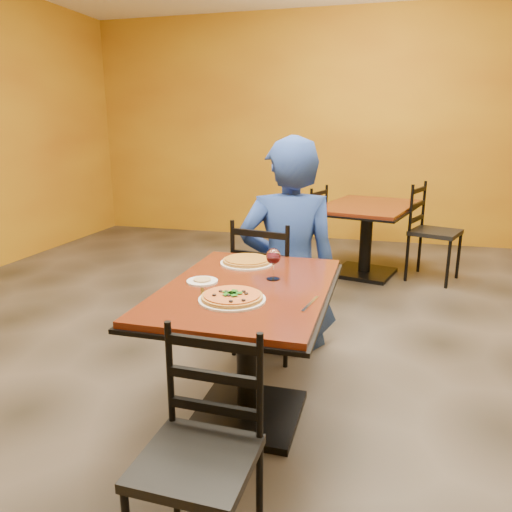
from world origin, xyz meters
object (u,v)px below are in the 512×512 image
(table_main, at_px, (248,321))
(pizza_far, at_px, (247,260))
(chair_main_far, at_px, (271,286))
(diner, at_px, (289,244))
(plate_far, at_px, (247,263))
(chair_main_near, at_px, (196,463))
(table_second, at_px, (367,223))
(chair_second_left, at_px, (302,228))
(chair_second_right, at_px, (435,233))
(wine_glass, at_px, (273,263))
(plate_main, at_px, (232,299))
(pizza_main, at_px, (232,296))
(side_plate, at_px, (202,281))

(table_main, bearing_deg, pizza_far, 106.71)
(chair_main_far, bearing_deg, diner, -111.24)
(table_main, xyz_separation_m, plate_far, (-0.11, 0.38, 0.20))
(chair_main_near, distance_m, diner, 1.92)
(table_second, relative_size, chair_second_left, 1.57)
(chair_main_far, bearing_deg, plate_far, 96.23)
(chair_second_left, distance_m, pizza_far, 2.49)
(chair_second_right, relative_size, wine_glass, 5.44)
(plate_main, height_order, plate_far, same)
(table_main, xyz_separation_m, chair_second_right, (1.14, 2.85, -0.07))
(diner, xyz_separation_m, plate_main, (-0.02, -1.20, 0.02))
(table_second, height_order, plate_far, plate_far)
(diner, relative_size, plate_far, 4.75)
(chair_main_far, height_order, diner, diner)
(chair_main_far, xyz_separation_m, pizza_main, (0.07, -1.07, 0.30))
(chair_main_far, height_order, plate_main, chair_main_far)
(pizza_far, bearing_deg, diner, 77.73)
(table_second, distance_m, wine_glass, 2.75)
(pizza_far, xyz_separation_m, side_plate, (-0.12, -0.40, -0.02))
(pizza_far, xyz_separation_m, wine_glass, (0.22, -0.25, 0.07))
(chair_second_right, height_order, pizza_far, chair_second_right)
(pizza_main, bearing_deg, table_second, 81.32)
(table_second, distance_m, plate_main, 3.12)
(pizza_main, bearing_deg, plate_main, 0.00)
(wine_glass, bearing_deg, plate_far, 130.84)
(chair_second_right, distance_m, pizza_main, 3.30)
(table_main, bearing_deg, diner, 89.16)
(plate_far, distance_m, side_plate, 0.41)
(table_second, relative_size, plate_main, 4.69)
(chair_main_near, height_order, chair_main_far, chair_main_far)
(chair_second_left, bearing_deg, wine_glass, 23.15)
(chair_main_near, distance_m, plate_far, 1.36)
(pizza_main, bearing_deg, chair_second_right, 69.54)
(table_second, relative_size, pizza_main, 5.12)
(plate_far, bearing_deg, pizza_main, -80.04)
(chair_main_near, height_order, diner, diner)
(diner, xyz_separation_m, side_plate, (-0.25, -0.99, 0.02))
(wine_glass, bearing_deg, table_main, -127.76)
(plate_far, relative_size, pizza_far, 1.11)
(chair_main_far, relative_size, plate_far, 3.04)
(table_second, height_order, chair_second_left, chair_second_left)
(chair_second_right, relative_size, pizza_main, 3.45)
(table_main, distance_m, diner, 0.99)
(plate_main, distance_m, wine_glass, 0.39)
(chair_main_far, relative_size, pizza_far, 3.37)
(side_plate, distance_m, wine_glass, 0.38)
(plate_far, distance_m, wine_glass, 0.34)
(chair_second_left, bearing_deg, chair_main_far, 20.53)
(chair_second_left, distance_m, pizza_main, 3.10)
(wine_glass, bearing_deg, diner, 95.93)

